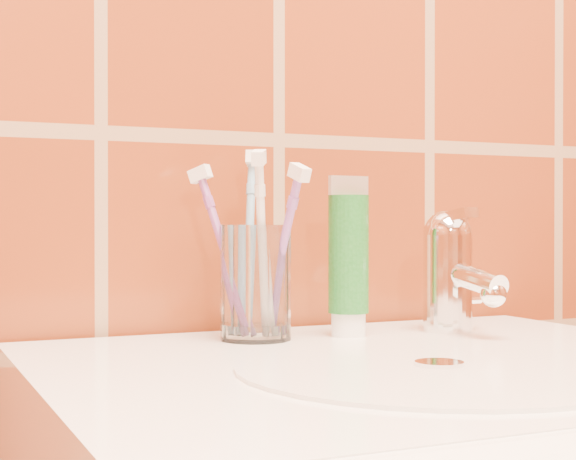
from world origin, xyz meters
name	(u,v)px	position (x,y,z in m)	size (l,w,h in m)	color
glass_tumbler	(255,282)	(-0.06, 1.11, 0.90)	(0.06, 0.06, 0.11)	white
toothpaste_tube	(348,261)	(0.03, 1.10, 0.92)	(0.04, 0.04, 0.15)	white
faucet	(450,267)	(0.14, 1.09, 0.91)	(0.05, 0.11, 0.12)	white
toothbrush_0	(262,248)	(-0.06, 1.09, 0.93)	(0.04, 0.05, 0.18)	silver
toothbrush_1	(249,244)	(-0.06, 1.14, 0.94)	(0.05, 0.06, 0.18)	#7BB0DB
toothbrush_2	(225,253)	(-0.09, 1.13, 0.93)	(0.06, 0.06, 0.17)	#7D408A
toothbrush_3	(281,255)	(-0.05, 1.09, 0.93)	(0.04, 0.08, 0.16)	#814DA5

